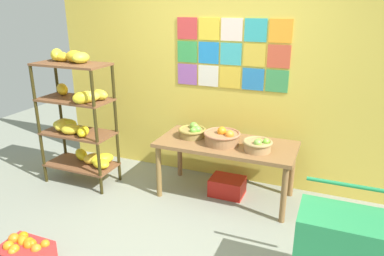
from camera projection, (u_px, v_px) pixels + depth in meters
ground at (158, 248)px, 3.26m from camera, size 9.22×9.22×0.00m
back_wall_with_art at (219, 70)px, 4.26m from camera, size 4.29×0.07×2.69m
banana_shelf_unit at (78, 114)px, 4.24m from camera, size 0.86×0.51×1.60m
display_table at (226, 149)px, 3.98m from camera, size 1.50×0.70×0.65m
fruit_basket_back_left at (222, 137)px, 3.90m from camera, size 0.40×0.40×0.19m
fruit_basket_back_right at (258, 145)px, 3.71m from camera, size 0.30×0.30×0.15m
fruit_basket_centre at (193, 131)px, 4.10m from camera, size 0.31×0.31×0.15m
produce_crate_under_table at (227, 186)px, 4.16m from camera, size 0.38×0.29×0.20m
orange_crate_foreground at (25, 252)px, 3.04m from camera, size 0.40×0.31×0.24m
shopping_cart at (342, 240)px, 2.56m from camera, size 0.61×0.45×0.84m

